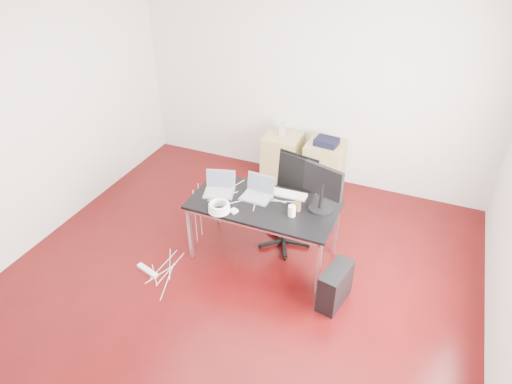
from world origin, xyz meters
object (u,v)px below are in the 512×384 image
at_px(desk, 264,208).
at_px(office_chair, 289,198).
at_px(filing_cabinet_right, 324,166).
at_px(pc_tower, 335,286).
at_px(filing_cabinet_left, 282,157).

height_order(desk, office_chair, office_chair).
bearing_deg(filing_cabinet_right, pc_tower, -70.87).
bearing_deg(office_chair, filing_cabinet_right, 98.98).
xyz_separation_m(filing_cabinet_left, filing_cabinet_right, (0.62, 0.00, 0.00)).
bearing_deg(office_chair, desk, -102.08).
bearing_deg(office_chair, pc_tower, -32.91).
distance_m(office_chair, filing_cabinet_right, 1.34).
distance_m(desk, pc_tower, 1.12).
relative_size(desk, office_chair, 1.48).
xyz_separation_m(office_chair, filing_cabinet_left, (-0.56, 1.31, -0.26)).
bearing_deg(filing_cabinet_left, desk, -76.86).
relative_size(office_chair, filing_cabinet_right, 1.54).
bearing_deg(office_chair, filing_cabinet_left, 124.69).
bearing_deg(filing_cabinet_right, filing_cabinet_left, 180.00).
bearing_deg(pc_tower, office_chair, 146.61).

